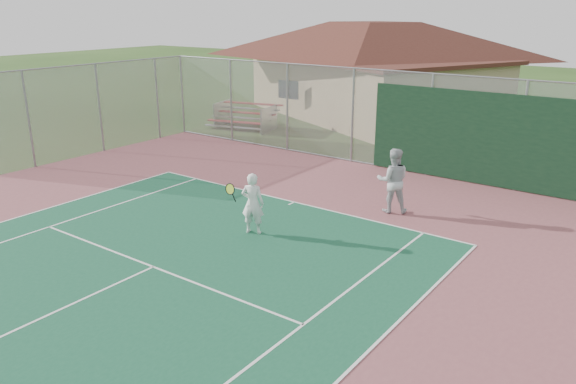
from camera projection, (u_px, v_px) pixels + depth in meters
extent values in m
cylinder|color=gray|center=(182.00, 95.00, 25.82)|extent=(0.08, 0.08, 3.50)
cylinder|color=gray|center=(231.00, 101.00, 24.14)|extent=(0.08, 0.08, 3.50)
cylinder|color=gray|center=(287.00, 108.00, 22.47)|extent=(0.08, 0.08, 3.50)
cylinder|color=gray|center=(353.00, 116.00, 20.79)|extent=(0.08, 0.08, 3.50)
cylinder|color=gray|center=(429.00, 126.00, 19.11)|extent=(0.08, 0.08, 3.50)
cylinder|color=gray|center=(521.00, 137.00, 17.43)|extent=(0.08, 0.08, 3.50)
cylinder|color=gray|center=(379.00, 70.00, 19.68)|extent=(20.00, 0.05, 0.05)
cylinder|color=gray|center=(374.00, 164.00, 20.76)|extent=(20.00, 0.05, 0.05)
cube|color=#999EA0|center=(377.00, 119.00, 20.23)|extent=(20.00, 0.02, 3.50)
cube|color=black|center=(520.00, 144.00, 17.45)|extent=(10.00, 0.04, 3.00)
cylinder|color=gray|center=(157.00, 99.00, 24.67)|extent=(0.08, 0.08, 3.50)
cylinder|color=gray|center=(100.00, 108.00, 22.37)|extent=(0.08, 0.08, 3.50)
cylinder|color=gray|center=(29.00, 120.00, 20.07)|extent=(0.08, 0.08, 3.50)
cube|color=#999EA0|center=(100.00, 108.00, 22.37)|extent=(0.02, 9.00, 3.50)
cube|color=tan|center=(371.00, 87.00, 30.13)|extent=(14.49, 12.50, 3.05)
cube|color=#55291F|center=(373.00, 57.00, 29.63)|extent=(15.16, 13.17, 0.18)
pyramid|color=#55291F|center=(374.00, 22.00, 29.08)|extent=(15.93, 13.75, 1.83)
cube|color=black|center=(368.00, 110.00, 25.99)|extent=(0.91, 0.06, 2.13)
cube|color=#AE2B28|center=(238.00, 122.00, 26.83)|extent=(3.11, 1.09, 0.05)
cube|color=#B2B5BA|center=(234.00, 127.00, 26.70)|extent=(3.10, 1.06, 0.04)
cube|color=#AE2B28|center=(245.00, 113.00, 27.16)|extent=(3.11, 1.09, 0.05)
cube|color=#B2B5BA|center=(242.00, 118.00, 27.02)|extent=(3.10, 1.06, 0.04)
cube|color=#AE2B28|center=(253.00, 104.00, 27.49)|extent=(3.11, 1.09, 0.05)
cube|color=#B2B5BA|center=(249.00, 109.00, 27.35)|extent=(3.10, 1.06, 0.04)
cube|color=#B2B5BA|center=(223.00, 113.00, 28.03)|extent=(0.54, 1.84, 1.15)
cube|color=#B2B5BA|center=(269.00, 119.00, 26.39)|extent=(0.54, 1.84, 1.15)
imported|color=white|center=(253.00, 204.00, 14.31)|extent=(0.69, 0.58, 1.61)
imported|color=#B4B8BA|center=(393.00, 181.00, 15.79)|extent=(1.13, 1.06, 1.85)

